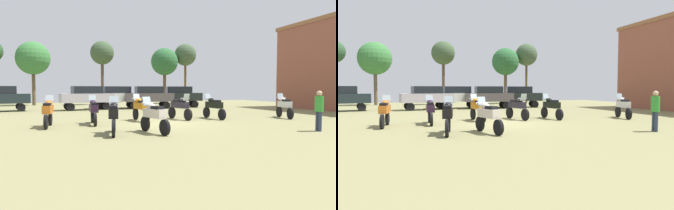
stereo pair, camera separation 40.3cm
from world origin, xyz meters
The scene contains 19 objects.
ground_plane centered at (0.00, 0.00, 0.01)m, with size 44.00×52.00×0.02m.
motorcycle_1 centered at (1.39, 1.31, 0.76)m, with size 0.77×2.27×1.50m.
motorcycle_2 centered at (-3.59, 0.52, 0.74)m, with size 0.62×2.23×1.47m.
motorcycle_4 centered at (3.44, 1.00, 0.75)m, with size 0.62×2.27×1.48m.
motorcycle_5 centered at (-3.15, -3.09, 0.75)m, with size 0.68×2.11×1.50m.
motorcycle_6 centered at (-0.99, 1.23, 0.76)m, with size 0.65×2.28×1.50m.
motorcycle_7 centered at (-1.57, -3.31, 0.73)m, with size 0.77×2.10×1.46m.
motorcycle_8 centered at (7.77, 0.01, 0.75)m, with size 0.81×2.13×1.50m.
motorcycle_9 centered at (-5.69, 0.10, 0.75)m, with size 0.62×2.15×1.49m.
car_1 centered at (-0.48, 12.26, 1.19)m, with size 4.44×2.16×2.00m.
car_2 centered at (2.28, 11.16, 1.19)m, with size 4.41×2.08×2.00m.
car_3 centered at (-9.74, 11.43, 1.19)m, with size 4.56×2.57×2.00m.
car_4 centered at (-3.15, 11.21, 1.19)m, with size 4.52×2.43×2.00m.
car_5 centered at (5.47, 11.91, 1.19)m, with size 4.56×2.58×2.00m.
person_1 centered at (5.14, -5.10, 1.01)m, with size 0.39×0.39×1.70m.
tree_1 centered at (-0.86, 19.21, 5.72)m, with size 2.62×2.62×7.11m.
tree_2 centered at (6.43, 18.95, 4.98)m, with size 3.24×3.24×6.63m.
tree_5 centered at (-8.03, 20.22, 5.05)m, with size 3.54×3.54×6.83m.
tree_6 centered at (9.27, 19.32, 5.92)m, with size 2.70×2.70×7.32m.
Camera 2 is at (-4.60, -14.83, 1.81)m, focal length 31.66 mm.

